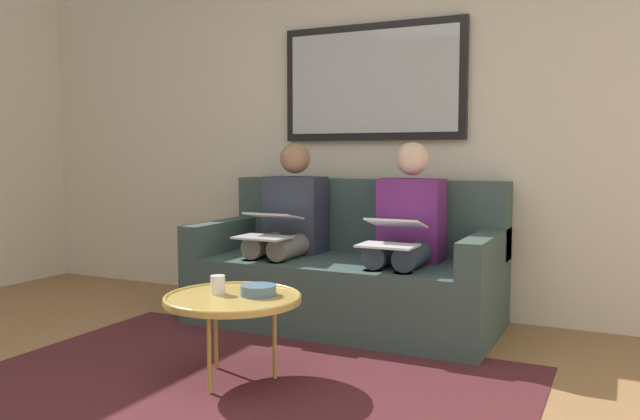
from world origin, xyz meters
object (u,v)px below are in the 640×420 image
coffee_table (233,299)px  laptop_silver (269,225)px  framed_mirror (372,82)px  cup (218,285)px  person_right (288,225)px  person_left (406,232)px  bowl (258,290)px  couch (349,273)px  laptop_white (392,233)px

coffee_table → laptop_silver: laptop_silver is taller
framed_mirror → coffee_table: (0.07, 1.61, -1.16)m
framed_mirror → coffee_table: 1.98m
cup → person_right: 1.17m
person_right → laptop_silver: (0.00, 0.24, 0.02)m
coffee_table → person_left: bearing=-112.1°
cup → bowl: bearing=-162.8°
person_left → laptop_silver: bearing=16.9°
person_left → laptop_silver: person_left is taller
framed_mirror → person_right: size_ratio=1.13×
couch → cup: size_ratio=20.90×
couch → laptop_white: (-0.40, 0.31, 0.32)m
framed_mirror → laptop_white: 1.22m
laptop_silver → cup: bearing=105.0°
couch → cup: (0.16, 1.20, 0.14)m
coffee_table → framed_mirror: bearing=-92.4°
couch → bowl: couch is taller
coffee_table → person_left: 1.26m
couch → coffee_table: couch is taller
cup → bowl: cup is taller
bowl → person_left: size_ratio=0.15×
cup → laptop_silver: laptop_silver is taller
cup → person_left: (-0.56, -1.13, 0.16)m
laptop_silver → couch: bearing=-142.1°
bowl → laptop_silver: bearing=-62.7°
laptop_silver → laptop_white: bearing=-179.9°
laptop_white → person_right: size_ratio=0.31×
couch → cup: 1.22m
framed_mirror → person_left: (-0.40, 0.46, -0.94)m
framed_mirror → laptop_silver: size_ratio=3.54×
coffee_table → laptop_silver: bearing=-69.8°
framed_mirror → bowl: 1.90m
coffee_table → bowl: bowl is taller
framed_mirror → cup: framed_mirror is taller
bowl → person_left: bearing=-109.0°
bowl → coffee_table: bearing=37.3°
laptop_white → person_right: bearing=-16.9°
person_left → bowl: bearing=71.0°
person_left → couch: bearing=-9.7°
framed_mirror → person_left: bearing=131.2°
coffee_table → cup: cup is taller
laptop_silver → coffee_table: bearing=110.2°
coffee_table → laptop_white: bearing=-117.3°
couch → coffee_table: (0.07, 1.22, 0.08)m
bowl → laptop_white: bearing=-114.0°
framed_mirror → cup: size_ratio=14.31×
couch → coffee_table: 1.22m
bowl → person_left: person_left is taller
person_left → person_right: bearing=0.0°
person_left → person_right: size_ratio=1.00×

